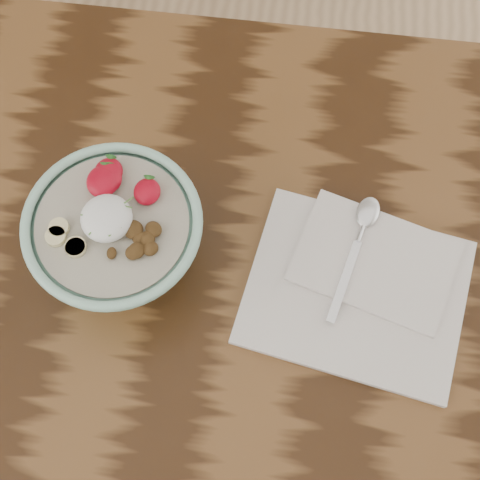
% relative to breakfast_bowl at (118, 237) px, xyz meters
% --- Properties ---
extents(table, '(1.60, 0.90, 0.75)m').
position_rel_breakfast_bowl_xyz_m(table, '(0.08, -0.04, -0.17)').
color(table, '#331D0C').
rests_on(table, ground).
extents(breakfast_bowl, '(0.21, 0.21, 0.14)m').
position_rel_breakfast_bowl_xyz_m(breakfast_bowl, '(0.00, 0.00, 0.00)').
color(breakfast_bowl, '#9CD2BB').
rests_on(breakfast_bowl, table).
extents(napkin, '(0.31, 0.27, 0.02)m').
position_rel_breakfast_bowl_xyz_m(napkin, '(0.31, -0.00, -0.07)').
color(napkin, silver).
rests_on(napkin, table).
extents(spoon, '(0.07, 0.18, 0.01)m').
position_rel_breakfast_bowl_xyz_m(spoon, '(0.31, 0.07, -0.05)').
color(spoon, silver).
rests_on(spoon, napkin).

